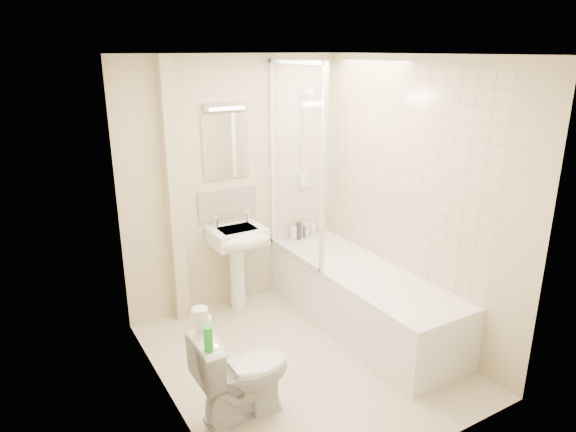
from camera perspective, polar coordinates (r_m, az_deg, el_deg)
floor at (r=4.40m, az=1.74°, el=-15.56°), size 2.50×2.50×0.00m
wall_back at (r=4.92m, az=-5.93°, el=3.44°), size 2.20×0.02×2.40m
wall_left at (r=3.44m, az=-13.80°, el=-3.55°), size 0.02×2.50×2.40m
wall_right at (r=4.53m, az=13.75°, el=1.71°), size 0.02×2.50×2.40m
ceiling at (r=3.66m, az=2.12°, el=17.51°), size 2.20×2.50×0.02m
tile_back at (r=5.21m, az=1.59°, el=6.89°), size 0.70×0.01×1.75m
tile_right at (r=4.60m, az=12.13°, el=4.99°), size 0.01×2.10×1.75m
pipe_boxing at (r=4.65m, az=-12.56°, el=2.23°), size 0.12×0.12×2.40m
splashback at (r=4.92m, az=-6.68°, el=1.37°), size 0.60×0.02×0.30m
mirror at (r=4.80m, az=-6.91°, el=7.67°), size 0.46×0.01×0.60m
strip_light at (r=4.72m, az=-6.97°, el=12.05°), size 0.42×0.07×0.07m
bathtub at (r=4.78m, az=8.19°, el=-8.82°), size 0.70×2.10×0.55m
shower_screen at (r=4.66m, az=0.82°, el=5.86°), size 0.04×0.92×1.80m
shower_fixture at (r=5.15m, az=1.85°, el=8.12°), size 0.10×0.16×0.99m
pedestal_sink at (r=4.85m, az=-5.43°, el=-3.36°), size 0.50×0.47×0.96m
bottle_white_a at (r=5.29m, az=0.61°, el=-1.97°), size 0.06×0.06×0.15m
bottle_black_b at (r=5.31m, az=1.18°, el=-1.67°), size 0.06×0.06×0.18m
bottle_blue at (r=5.36m, az=1.90°, el=-1.78°), size 0.05×0.05×0.13m
bottle_cream at (r=5.36m, az=2.06°, el=-1.62°), size 0.06×0.06×0.16m
bottle_white_b at (r=5.41m, az=2.81°, el=-1.53°), size 0.06×0.06×0.15m
bottle_green at (r=5.47m, az=3.74°, el=-1.59°), size 0.06×0.06×0.09m
toilet at (r=3.66m, az=-5.06°, el=-16.96°), size 0.39×0.67×0.67m
toilet_roll_lower at (r=3.47m, az=-9.31°, el=-11.77°), size 0.10×0.10×0.10m
toilet_roll_upper at (r=3.36m, az=-9.76°, el=-10.88°), size 0.11×0.11×0.10m
green_bottle at (r=3.24m, az=-8.84°, el=-13.36°), size 0.06×0.06×0.16m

